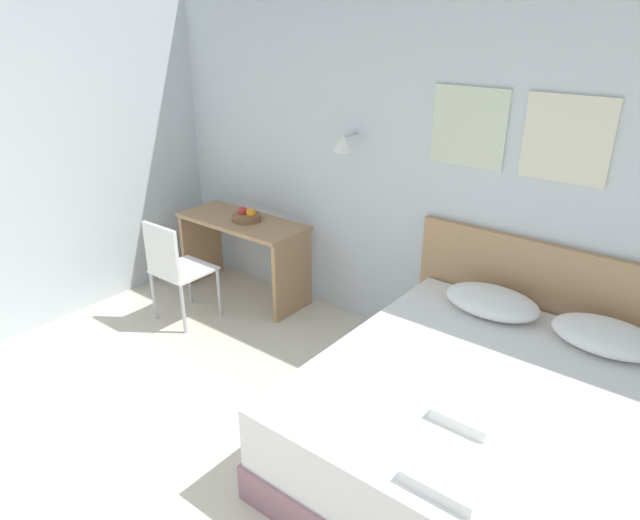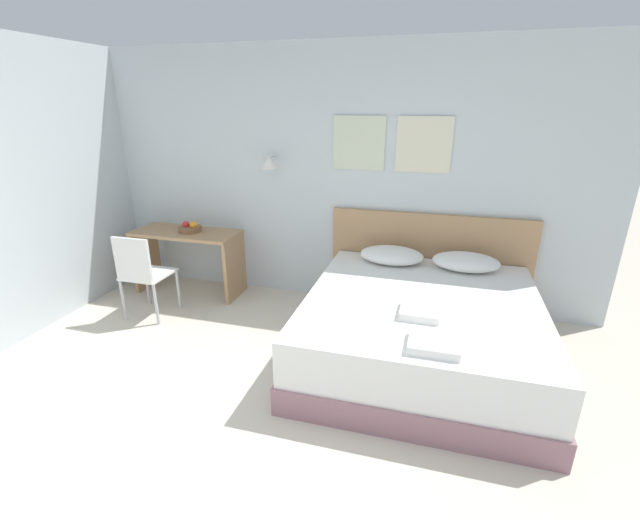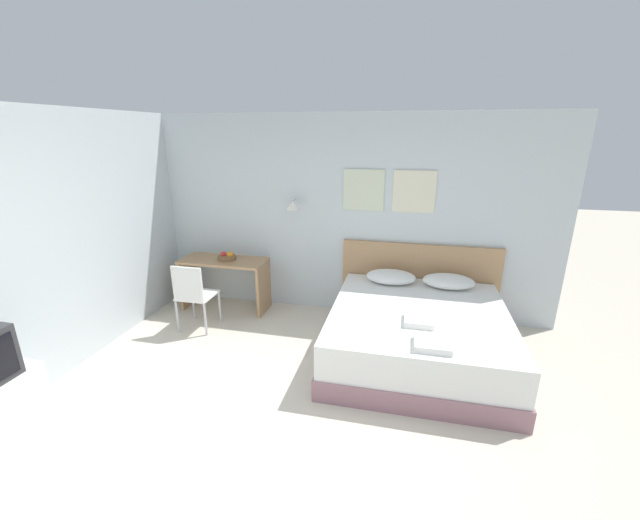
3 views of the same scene
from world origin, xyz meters
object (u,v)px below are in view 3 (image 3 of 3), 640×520
(folded_towel_mid_bed, at_px, (433,344))
(fruit_bowl, at_px, (227,257))
(desk, at_px, (225,274))
(bed, at_px, (417,334))
(headboard, at_px, (418,282))
(pillow_left, at_px, (391,277))
(desk_chair, at_px, (193,292))
(pillow_right, at_px, (449,281))
(folded_towel_near_foot, at_px, (419,320))

(folded_towel_mid_bed, distance_m, fruit_bowl, 3.09)
(desk, bearing_deg, fruit_bowl, 10.60)
(bed, bearing_deg, headboard, 90.00)
(desk, distance_m, fruit_bowl, 0.26)
(folded_towel_mid_bed, bearing_deg, pillow_left, 106.81)
(pillow_left, bearing_deg, bed, -65.08)
(bed, xyz_separation_m, desk_chair, (-2.72, 0.03, 0.23))
(folded_towel_mid_bed, bearing_deg, pillow_right, 80.72)
(headboard, relative_size, folded_towel_near_foot, 6.70)
(headboard, xyz_separation_m, desk, (-2.65, -0.29, -0.01))
(bed, distance_m, desk, 2.76)
(folded_towel_near_foot, height_order, folded_towel_mid_bed, same)
(bed, relative_size, fruit_bowl, 7.98)
(headboard, xyz_separation_m, folded_towel_near_foot, (-0.01, -1.33, 0.09))
(desk, bearing_deg, pillow_left, 0.27)
(folded_towel_near_foot, bearing_deg, bed, 87.88)
(pillow_right, distance_m, desk_chair, 3.16)
(bed, relative_size, headboard, 0.99)
(pillow_left, distance_m, desk_chair, 2.49)
(pillow_left, distance_m, fruit_bowl, 2.25)
(pillow_right, bearing_deg, fruit_bowl, -179.99)
(folded_towel_mid_bed, xyz_separation_m, desk, (-2.75, 1.49, -0.10))
(fruit_bowl, bearing_deg, folded_towel_mid_bed, -29.15)
(bed, relative_size, folded_towel_mid_bed, 6.14)
(bed, xyz_separation_m, desk, (-2.65, 0.74, 0.22))
(desk, height_order, fruit_bowl, fruit_bowl)
(pillow_left, height_order, folded_towel_near_foot, pillow_left)
(folded_towel_near_foot, height_order, desk, desk)
(bed, distance_m, desk_chair, 2.73)
(bed, height_order, desk_chair, desk_chair)
(headboard, relative_size, folded_towel_mid_bed, 6.18)
(desk, relative_size, desk_chair, 1.35)
(pillow_right, bearing_deg, desk, -179.79)
(headboard, distance_m, pillow_right, 0.47)
(pillow_right, xyz_separation_m, folded_towel_mid_bed, (-0.25, -1.50, -0.05))
(pillow_left, xyz_separation_m, desk_chair, (-2.37, -0.72, -0.14))
(pillow_left, xyz_separation_m, desk, (-2.30, -0.01, -0.15))
(bed, relative_size, desk_chair, 2.28)
(pillow_left, bearing_deg, desk_chair, -163.10)
(pillow_left, height_order, fruit_bowl, fruit_bowl)
(desk, bearing_deg, desk_chair, -96.28)
(folded_towel_near_foot, relative_size, desk, 0.25)
(bed, distance_m, folded_towel_mid_bed, 0.82)
(desk, xyz_separation_m, desk_chair, (-0.08, -0.71, 0.01))
(desk_chair, bearing_deg, folded_towel_near_foot, -7.01)
(pillow_right, height_order, fruit_bowl, fruit_bowl)
(pillow_left, xyz_separation_m, pillow_right, (0.70, 0.00, 0.00))
(desk_chair, bearing_deg, desk, 83.72)
(folded_towel_near_foot, bearing_deg, headboard, 89.52)
(folded_towel_mid_bed, height_order, desk_chair, desk_chair)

